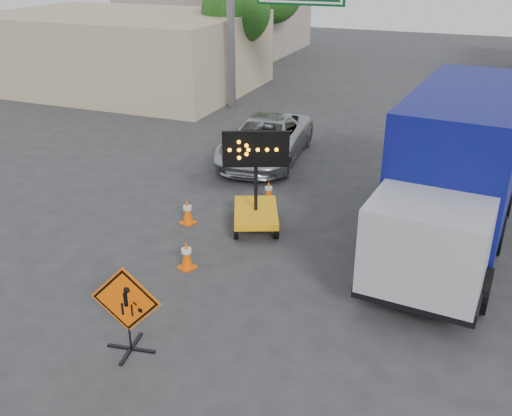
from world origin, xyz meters
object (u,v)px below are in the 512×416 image
Objects in this scene: construction_sign at (127,308)px; box_truck at (455,180)px; arrow_board at (256,206)px; pickup_truck at (266,139)px.

construction_sign is 0.22× the size of box_truck.
construction_sign is 0.66× the size of arrow_board.
construction_sign is at bearing -115.56° from arrow_board.
box_truck reaches higher than arrow_board.
arrow_board is 5.66m from pickup_truck.
arrow_board is 0.50× the size of pickup_truck.
arrow_board reaches higher than pickup_truck.
arrow_board is 5.29m from box_truck.
construction_sign is at bearing -87.76° from pickup_truck.
arrow_board is at bearing 78.32° from construction_sign.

